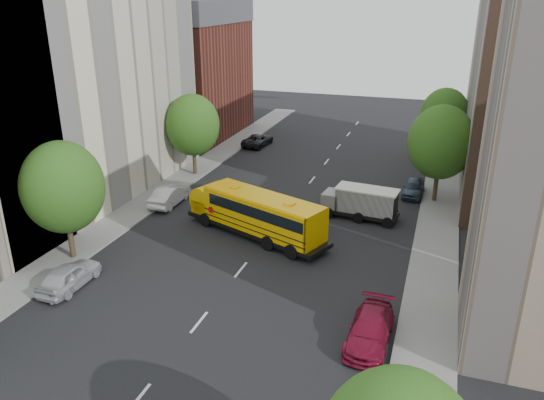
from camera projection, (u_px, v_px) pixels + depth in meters
The scene contains 19 objects.
ground at pixel (252, 256), 35.09m from camera, with size 120.00×120.00×0.00m, color black.
sidewalk_left at pixel (140, 207), 42.87m from camera, with size 3.00×80.00×0.12m, color slate.
sidewalk_right at pixel (435, 247), 36.10m from camera, with size 3.00×80.00×0.12m, color slate.
lane_markings at pixel (294, 203), 43.92m from camera, with size 0.15×64.00×0.01m, color silver.
building_left_cream at pixel (64, 77), 42.02m from camera, with size 10.00×26.00×20.00m, color beige.
building_left_redbrick at pixel (191, 81), 62.72m from camera, with size 10.00×15.00×13.00m, color maroon.
building_right_far at pixel (536, 86), 44.16m from camera, with size 10.00×22.00×18.00m, color tan.
street_tree_1 at pixel (63, 187), 32.98m from camera, with size 5.12×5.12×7.90m.
street_tree_2 at pixel (193, 125), 48.92m from camera, with size 4.99×4.99×7.71m.
street_tree_4 at pixel (441, 142), 42.36m from camera, with size 5.25×5.25×8.10m.
street_tree_5 at pixel (445, 116), 53.09m from camera, with size 4.86×4.86×7.51m.
school_bus at pixel (255, 211), 37.48m from camera, with size 11.67×6.67×3.26m.
safari_truck at pixel (361, 202), 40.50m from camera, with size 5.99×2.74×2.48m.
parked_car_0 at pixel (69, 276), 31.11m from camera, with size 1.78×4.44×1.51m, color #B9B9C0.
parked_car_1 at pixel (170, 195), 43.38m from camera, with size 1.64×4.69×1.55m, color silver.
parked_car_2 at pixel (258, 140), 59.99m from camera, with size 2.24×4.87×1.35m, color black.
parked_car_3 at pixel (370, 330), 26.23m from camera, with size 2.00×4.92×1.43m, color maroon.
parked_car_4 at pixel (413, 188), 45.30m from camera, with size 1.63×4.06×1.38m, color #2F3E52.
parked_car_5 at pixel (427, 146), 57.23m from camera, with size 1.65×4.74×1.56m, color gray.
Camera 1 is at (11.16, -29.27, 16.30)m, focal length 35.00 mm.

